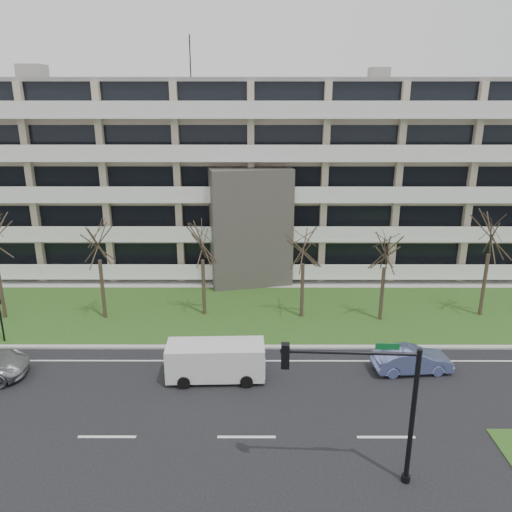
{
  "coord_description": "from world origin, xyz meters",
  "views": [
    {
      "loc": [
        0.44,
        -18.03,
        13.92
      ],
      "look_at": [
        0.39,
        10.0,
        4.99
      ],
      "focal_mm": 35.0,
      "sensor_mm": 36.0,
      "label": 1
    }
  ],
  "objects_px": {
    "blue_sedan": "(412,360)",
    "traffic_signal": "(369,394)",
    "white_van": "(217,358)",
    "pedestrian_signal": "(0,314)"
  },
  "relations": [
    {
      "from": "blue_sedan",
      "to": "traffic_signal",
      "type": "bearing_deg",
      "value": 146.48
    },
    {
      "from": "blue_sedan",
      "to": "white_van",
      "type": "bearing_deg",
      "value": 88.23
    },
    {
      "from": "traffic_signal",
      "to": "white_van",
      "type": "bearing_deg",
      "value": 132.96
    },
    {
      "from": "blue_sedan",
      "to": "pedestrian_signal",
      "type": "height_order",
      "value": "pedestrian_signal"
    },
    {
      "from": "traffic_signal",
      "to": "pedestrian_signal",
      "type": "xyz_separation_m",
      "value": [
        -19.09,
        11.23,
        -1.93
      ]
    },
    {
      "from": "blue_sedan",
      "to": "white_van",
      "type": "xyz_separation_m",
      "value": [
        -10.26,
        -0.68,
        0.48
      ]
    },
    {
      "from": "white_van",
      "to": "traffic_signal",
      "type": "xyz_separation_m",
      "value": [
        6.07,
        -7.23,
        2.59
      ]
    },
    {
      "from": "white_van",
      "to": "traffic_signal",
      "type": "height_order",
      "value": "traffic_signal"
    },
    {
      "from": "blue_sedan",
      "to": "white_van",
      "type": "distance_m",
      "value": 10.3
    },
    {
      "from": "white_van",
      "to": "pedestrian_signal",
      "type": "xyz_separation_m",
      "value": [
        -13.02,
        4.01,
        0.66
      ]
    }
  ]
}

